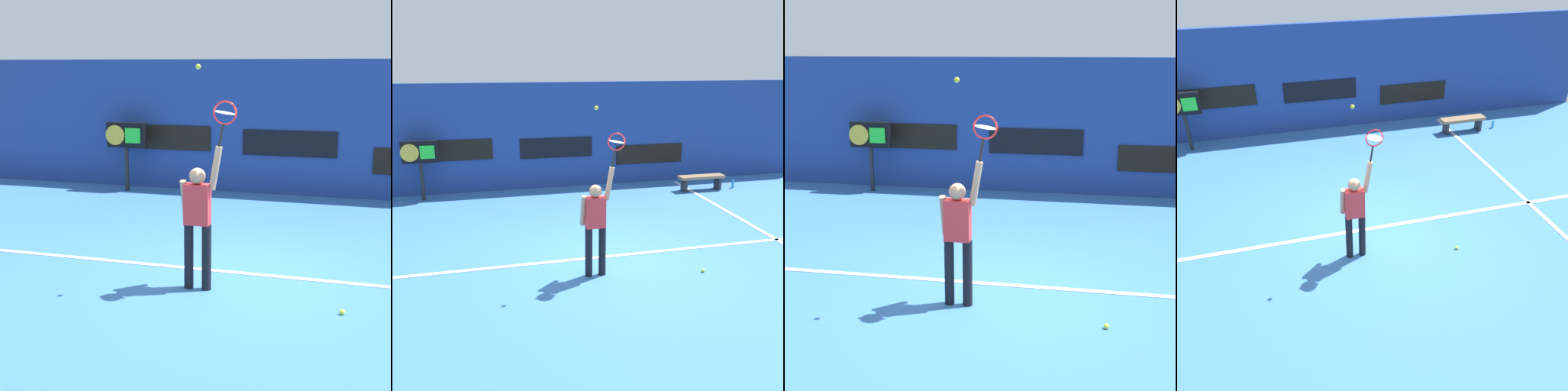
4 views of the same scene
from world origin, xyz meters
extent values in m
plane|color=#3870B2|center=(0.00, 0.00, 0.00)|extent=(18.00, 18.00, 0.00)
cube|color=navy|center=(0.00, 5.91, 1.58)|extent=(18.00, 0.20, 3.16)
cube|color=black|center=(0.00, 5.79, 1.23)|extent=(2.20, 0.03, 0.60)
cube|color=black|center=(-3.00, 5.79, 1.28)|extent=(2.20, 0.03, 0.60)
cube|color=black|center=(3.00, 5.79, 0.90)|extent=(2.20, 0.03, 0.60)
cube|color=white|center=(0.00, 0.19, 0.01)|extent=(10.00, 0.10, 0.01)
cube|color=white|center=(3.81, 2.00, 0.01)|extent=(0.10, 7.00, 0.01)
cylinder|color=black|center=(-0.59, -0.55, 0.46)|extent=(0.13, 0.13, 0.92)
cylinder|color=black|center=(-0.34, -0.55, 0.46)|extent=(0.13, 0.13, 0.92)
cube|color=red|center=(-0.47, -0.55, 1.20)|extent=(0.34, 0.20, 0.55)
sphere|color=tan|center=(-0.47, -0.55, 1.58)|extent=(0.22, 0.22, 0.22)
cylinder|color=tan|center=(-0.23, -0.55, 1.70)|extent=(0.18, 0.09, 0.59)
cylinder|color=tan|center=(-0.67, -0.47, 1.22)|extent=(0.09, 0.23, 0.58)
cylinder|color=black|center=(-0.15, -0.55, 2.13)|extent=(0.08, 0.03, 0.30)
torus|color=red|center=(-0.11, -0.55, 2.42)|extent=(0.36, 0.02, 0.36)
cylinder|color=silver|center=(-0.11, -0.55, 2.42)|extent=(0.26, 0.27, 0.05)
sphere|color=#CCE033|center=(-0.46, -0.55, 3.00)|extent=(0.07, 0.07, 0.07)
cylinder|color=black|center=(-3.88, 5.28, 0.53)|extent=(0.10, 0.10, 1.07)
cube|color=black|center=(-3.88, 5.28, 1.37)|extent=(0.95, 0.18, 0.60)
cylinder|color=gold|center=(-4.13, 5.17, 1.37)|extent=(0.48, 0.02, 0.48)
cube|color=#26D833|center=(-3.67, 5.17, 1.37)|extent=(0.38, 0.02, 0.36)
cube|color=olive|center=(4.14, 4.40, 0.41)|extent=(1.40, 0.36, 0.08)
cube|color=#262628|center=(3.59, 4.40, 0.18)|extent=(0.08, 0.32, 0.37)
cube|color=#262628|center=(4.69, 4.40, 0.18)|extent=(0.08, 0.32, 0.37)
cylinder|color=#338CD8|center=(5.22, 4.40, 0.12)|extent=(0.07, 0.07, 0.24)
sphere|color=#CCE033|center=(1.49, -0.91, 0.03)|extent=(0.07, 0.07, 0.07)
camera|label=1|loc=(1.56, -7.90, 3.01)|focal=53.85mm
camera|label=2|loc=(-2.51, -8.15, 3.72)|focal=43.49mm
camera|label=3|loc=(1.10, -7.58, 3.40)|focal=52.88mm
camera|label=4|loc=(-1.91, -6.87, 5.36)|focal=39.46mm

